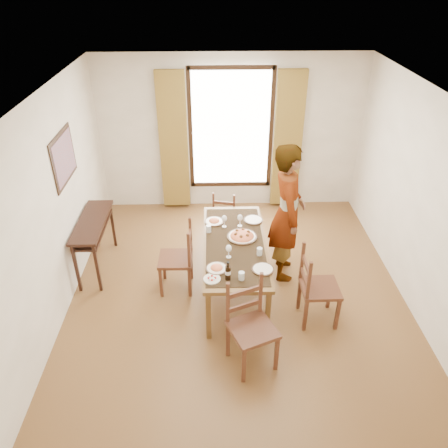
{
  "coord_description": "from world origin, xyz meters",
  "views": [
    {
      "loc": [
        -0.31,
        -4.69,
        3.97
      ],
      "look_at": [
        -0.18,
        0.13,
        1.0
      ],
      "focal_mm": 35.0,
      "sensor_mm": 36.0,
      "label": 1
    }
  ],
  "objects_px": {
    "pasta_platter": "(242,234)",
    "dining_table": "(235,247)",
    "man": "(287,213)",
    "console_table": "(93,228)"
  },
  "relations": [
    {
      "from": "man",
      "to": "pasta_platter",
      "type": "height_order",
      "value": "man"
    },
    {
      "from": "pasta_platter",
      "to": "dining_table",
      "type": "bearing_deg",
      "value": -129.57
    },
    {
      "from": "console_table",
      "to": "dining_table",
      "type": "distance_m",
      "value": 2.06
    },
    {
      "from": "console_table",
      "to": "dining_table",
      "type": "height_order",
      "value": "console_table"
    },
    {
      "from": "console_table",
      "to": "man",
      "type": "relative_size",
      "value": 0.61
    },
    {
      "from": "dining_table",
      "to": "pasta_platter",
      "type": "height_order",
      "value": "pasta_platter"
    },
    {
      "from": "console_table",
      "to": "man",
      "type": "distance_m",
      "value": 2.74
    },
    {
      "from": "man",
      "to": "console_table",
      "type": "bearing_deg",
      "value": 88.53
    },
    {
      "from": "dining_table",
      "to": "man",
      "type": "height_order",
      "value": "man"
    },
    {
      "from": "console_table",
      "to": "pasta_platter",
      "type": "bearing_deg",
      "value": -11.53
    }
  ]
}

